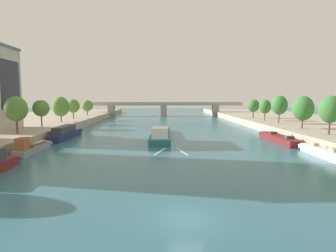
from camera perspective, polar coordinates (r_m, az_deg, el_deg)
name	(u,v)px	position (r m, az deg, el deg)	size (l,w,h in m)	color
ground_plane	(186,219)	(20.74, 3.86, -18.95)	(400.00, 400.00, 0.00)	#2D6070
quay_left	(11,126)	(84.21, -30.14, -0.02)	(36.00, 170.00, 1.99)	#A89E89
quay_right	(317,125)	(86.09, 28.81, 0.16)	(36.00, 170.00, 1.99)	#A89E89
barge_midriver	(161,134)	(58.10, -1.52, -1.67)	(4.74, 23.43, 3.07)	#23666B
wake_behind_barge	(171,152)	(43.96, 0.61, -5.39)	(5.60, 5.97, 0.03)	#A0CCD6
moored_boat_left_end	(32,147)	(48.11, -26.62, -4.04)	(2.04, 11.26, 2.86)	gray
moored_boat_left_upstream	(66,133)	(61.85, -20.68, -1.37)	(2.68, 14.69, 2.75)	#1E284C
moored_boat_right_gap_after	(322,152)	(46.50, 29.52, -4.73)	(1.75, 10.36, 2.38)	silver
moored_boat_right_upstream	(279,139)	(57.75, 22.27, -2.45)	(2.79, 14.69, 2.34)	maroon
tree_left_midway	(16,109)	(57.56, -29.28, 3.14)	(4.08, 4.08, 6.91)	brown
tree_left_end_of_row	(41,108)	(68.19, -25.09, 3.38)	(3.61, 3.61, 6.13)	brown
tree_left_by_lamp	(61,107)	(79.56, -21.59, 3.80)	(4.57, 4.57, 6.88)	brown
tree_left_third	(73,106)	(91.14, -19.28, 3.98)	(3.93, 3.93, 6.11)	brown
tree_left_far	(87,106)	(105.35, -16.59, 4.11)	(4.09, 4.09, 5.66)	brown
tree_right_end_of_row	(330,109)	(56.75, 30.90, 3.00)	(3.94, 3.94, 7.05)	brown
tree_right_far	(303,108)	(65.18, 26.46, 3.32)	(4.40, 4.40, 6.99)	brown
tree_right_midway	(279,105)	(75.36, 22.33, 4.06)	(4.00, 4.00, 7.15)	brown
tree_right_past_mid	(265,107)	(83.00, 19.70, 3.84)	(3.32, 3.32, 6.05)	brown
tree_right_distant	(253,106)	(92.67, 17.47, 4.10)	(3.86, 3.86, 5.99)	brown
bridge_far	(164,107)	(124.91, -0.92, 4.01)	(71.81, 4.40, 6.43)	#9E998E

